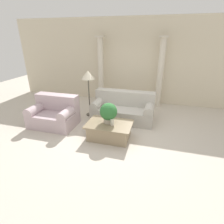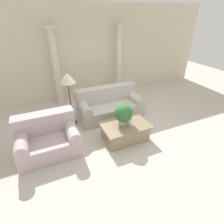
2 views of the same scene
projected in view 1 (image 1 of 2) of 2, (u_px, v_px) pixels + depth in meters
name	position (u px, v px, depth m)	size (l,w,h in m)	color
ground_plane	(114.00, 130.00, 5.11)	(16.00, 16.00, 0.00)	beige
wall_back	(132.00, 62.00, 6.84)	(10.00, 0.06, 3.20)	beige
sofa_long	(123.00, 109.00, 5.67)	(1.95, 0.92, 0.90)	#B7B2A8
loveseat	(54.00, 113.00, 5.31)	(1.34, 0.92, 0.90)	#BDA6AD
coffee_table	(109.00, 130.00, 4.64)	(1.18, 0.81, 0.43)	#998466
potted_plant	(109.00, 112.00, 4.50)	(0.45, 0.45, 0.54)	#B2A893
pillar_candle	(112.00, 122.00, 4.45)	(0.09, 0.09, 0.17)	silver
floor_lamp	(88.00, 77.00, 5.58)	(0.43, 0.43, 1.52)	#4C473D
column_left	(101.00, 70.00, 6.91)	(0.31, 0.31, 2.54)	beige
column_right	(160.00, 73.00, 6.35)	(0.31, 0.31, 2.54)	beige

